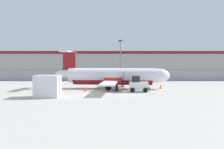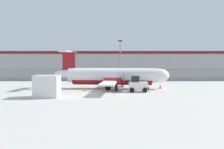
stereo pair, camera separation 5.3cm
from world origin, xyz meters
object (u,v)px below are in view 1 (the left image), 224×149
Objects in this scene: parked_car_4 at (116,72)px; traffic_cone_near_left at (122,85)px; traffic_cone_far_left at (160,86)px; parked_car_3 at (98,72)px; apron_light_pole at (120,57)px; parked_car_0 at (38,74)px; ground_crew_worker at (116,83)px; cargo_container at (47,86)px; parked_car_1 at (67,72)px; traffic_cone_near_right at (85,89)px; parked_car_6 at (155,74)px; parked_car_7 at (182,74)px; parked_car_2 at (88,72)px; commuter_airplane at (114,76)px; parked_car_5 at (134,73)px; baggage_tug at (138,85)px.

traffic_cone_near_left is at bearing -90.35° from parked_car_4.
parked_car_3 is at bearing 108.96° from traffic_cone_far_left.
parked_car_0 is at bearing 154.23° from apron_light_pole.
ground_crew_worker is at bearing -75.09° from parked_car_3.
parked_car_1 is at bearing 98.27° from cargo_container.
traffic_cone_near_right is 0.15× the size of parked_car_6.
parked_car_7 is at bearing -71.03° from ground_crew_worker.
ground_crew_worker and parked_car_2 have the same top height.
cargo_container is (-6.80, -7.80, -0.50)m from commuter_airplane.
ground_crew_worker is 8.73m from cargo_container.
traffic_cone_near_right is 0.15× the size of parked_car_1.
parked_car_0 is (-8.72, 26.48, -0.21)m from cargo_container.
parked_car_2 is at bearing 175.84° from parked_car_4.
traffic_cone_near_right is at bearing -78.29° from parked_car_1.
parked_car_2 is 1.00× the size of parked_car_7.
apron_light_pole is at bearing -43.02° from ground_crew_worker.
parked_car_4 is 0.58× the size of apron_light_pole.
parked_car_6 is 6.33m from parked_car_7.
commuter_airplane is at bearing -101.80° from parked_car_5.
commuter_airplane reaches higher than traffic_cone_near_left.
parked_car_2 is 0.99× the size of parked_car_6.
ground_crew_worker is 2.66× the size of traffic_cone_near_left.
traffic_cone_near_left is at bearing 52.33° from cargo_container.
baggage_tug is at bearing -47.15° from commuter_airplane.
traffic_cone_far_left is at bearing -102.26° from parked_car_6.
ground_crew_worker is at bearing 2.45° from traffic_cone_near_right.
parked_car_4 is at bearing 79.49° from cargo_container.
parked_car_5 reaches higher than traffic_cone_near_right.
parked_car_2 reaches higher than traffic_cone_far_left.
apron_light_pole is (12.83, -19.35, 3.41)m from parked_car_1.
baggage_tug is 33.87m from parked_car_4.
parked_car_5 is at bearing -162.80° from parked_car_0.
parked_car_4 and parked_car_6 have the same top height.
baggage_tug reaches higher than parked_car_6.
ground_crew_worker reaches higher than traffic_cone_far_left.
parked_car_2 is (-6.59, 33.29, -0.06)m from ground_crew_worker.
apron_light_pole is (1.14, 10.63, 2.70)m from commuter_airplane.
commuter_airplane is 2.73m from ground_crew_worker.
parked_car_7 is at bearing 36.84° from apron_light_pole.
parked_car_2 is at bearing -21.80° from parked_car_7.
ground_crew_worker is at bearing 37.11° from cargo_container.
parked_car_0 is 1.00× the size of parked_car_2.
parked_car_5 is (3.95, 23.96, 0.58)m from traffic_cone_near_left.
parked_car_2 and parked_car_6 have the same top height.
parked_car_4 is at bearing 121.78° from parked_car_6.
apron_light_pole is (7.94, 18.43, 3.20)m from cargo_container.
parked_car_2 is at bearing 152.15° from parked_car_3.
ground_crew_worker is 0.23× the size of apron_light_pole.
traffic_cone_near_left is 0.15× the size of parked_car_5.
traffic_cone_far_left is (6.11, 0.06, -1.29)m from commuter_airplane.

